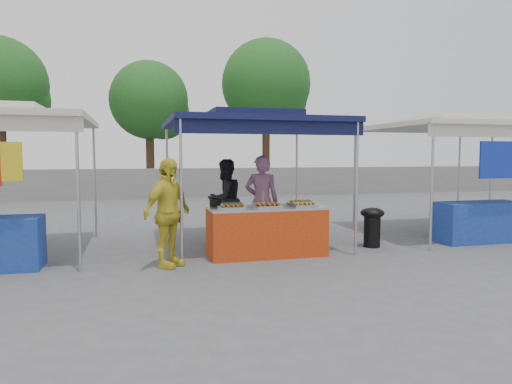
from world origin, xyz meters
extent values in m
plane|color=#525254|center=(0.00, 0.00, 0.00)|extent=(80.00, 80.00, 0.00)
cube|color=slate|center=(0.00, 11.00, 0.60)|extent=(40.00, 0.25, 1.20)
cylinder|color=#ABABB2|center=(-1.50, -0.50, 1.15)|extent=(0.05, 0.05, 2.30)
cylinder|color=#ABABB2|center=(1.50, -0.50, 1.15)|extent=(0.05, 0.05, 2.30)
cylinder|color=#ABABB2|center=(-1.50, 2.50, 1.15)|extent=(0.05, 0.05, 2.30)
cylinder|color=#ABABB2|center=(1.50, 2.50, 1.15)|extent=(0.05, 0.05, 2.30)
cube|color=#0E133B|center=(0.00, 1.00, 2.35)|extent=(3.20, 3.20, 0.10)
cube|color=#0E133B|center=(0.00, 1.00, 2.48)|extent=(1.65, 1.65, 0.18)
cube|color=#0E133B|center=(0.00, -0.50, 2.20)|extent=(3.20, 0.04, 0.25)
cylinder|color=#ABABB2|center=(-3.00, -0.50, 1.15)|extent=(0.05, 0.05, 2.30)
cylinder|color=#ABABB2|center=(-3.00, 2.50, 1.15)|extent=(0.05, 0.05, 2.30)
cube|color=gold|center=(-3.95, -0.52, 1.65)|extent=(0.45, 0.04, 0.55)
cylinder|color=#ABABB2|center=(3.00, -0.50, 1.15)|extent=(0.05, 0.05, 2.30)
cylinder|color=#ABABB2|center=(3.00, 2.50, 1.15)|extent=(0.05, 0.05, 2.30)
cylinder|color=#ABABB2|center=(6.00, 2.50, 1.15)|extent=(0.05, 0.05, 2.30)
cube|color=beige|center=(4.50, 1.00, 2.35)|extent=(3.20, 3.20, 0.10)
cube|color=beige|center=(4.50, 1.00, 2.48)|extent=(1.65, 1.65, 0.18)
cube|color=beige|center=(4.50, -0.50, 2.20)|extent=(3.20, 0.04, 0.25)
cube|color=navy|center=(4.50, 0.00, 0.40)|extent=(1.80, 0.70, 0.80)
cube|color=#12279F|center=(4.50, -0.52, 1.65)|extent=(1.00, 0.04, 0.70)
cylinder|color=#ABABB2|center=(7.00, 2.50, 1.15)|extent=(0.05, 0.05, 2.30)
cylinder|color=#3B2916|center=(-7.42, 13.28, 2.08)|extent=(0.36, 0.36, 4.17)
sphere|color=#1F551C|center=(-6.82, 13.48, 4.05)|extent=(2.62, 2.62, 2.62)
cylinder|color=#3B2916|center=(-1.50, 12.84, 1.84)|extent=(0.36, 0.36, 3.68)
sphere|color=#1F551C|center=(-1.50, 12.84, 4.10)|extent=(3.37, 3.37, 3.37)
sphere|color=#1F551C|center=(-0.90, 13.04, 3.58)|extent=(2.31, 2.31, 2.31)
cylinder|color=#3B2916|center=(3.82, 13.00, 2.25)|extent=(0.36, 0.36, 4.51)
sphere|color=#1F551C|center=(3.82, 13.00, 5.02)|extent=(4.12, 4.12, 4.12)
sphere|color=#1F551C|center=(4.42, 13.20, 4.38)|extent=(2.83, 2.83, 2.83)
cube|color=#B0340F|center=(0.00, -0.10, 0.40)|extent=(2.00, 0.80, 0.81)
cube|color=#ABABB2|center=(0.00, -0.10, 0.83)|extent=(2.00, 0.80, 0.04)
cube|color=#B6B6BB|center=(-0.66, -0.34, 0.88)|extent=(0.42, 0.30, 0.05)
cube|color=brown|center=(-0.66, -0.34, 0.91)|extent=(0.35, 0.25, 0.02)
cube|color=#B6B6BB|center=(-0.04, -0.34, 0.88)|extent=(0.42, 0.30, 0.05)
cube|color=brown|center=(-0.04, -0.34, 0.91)|extent=(0.35, 0.25, 0.02)
cube|color=#B6B6BB|center=(0.61, -0.33, 0.88)|extent=(0.42, 0.30, 0.05)
cube|color=olive|center=(0.61, -0.33, 0.91)|extent=(0.35, 0.25, 0.02)
cube|color=#B6B6BB|center=(-0.59, -0.02, 0.88)|extent=(0.42, 0.30, 0.05)
cube|color=#204F1B|center=(-0.59, -0.02, 0.91)|extent=(0.35, 0.25, 0.02)
cube|color=#B6B6BB|center=(0.02, 0.01, 0.88)|extent=(0.42, 0.30, 0.05)
cube|color=gold|center=(0.02, 0.01, 0.91)|extent=(0.35, 0.25, 0.02)
cube|color=#B6B6BB|center=(0.65, -0.03, 0.88)|extent=(0.42, 0.30, 0.05)
cube|color=olive|center=(0.65, -0.03, 0.91)|extent=(0.35, 0.25, 0.02)
cylinder|color=black|center=(-0.83, 0.25, 0.91)|extent=(0.22, 0.22, 0.13)
cylinder|color=#ABABB2|center=(-0.12, -0.30, 0.90)|extent=(0.08, 0.08, 0.10)
cylinder|color=black|center=(2.14, 0.08, 0.30)|extent=(0.31, 0.31, 0.60)
ellipsoid|color=black|center=(2.14, 0.08, 0.66)|extent=(0.45, 0.45, 0.20)
cube|color=navy|center=(-0.45, 0.57, 0.13)|extent=(0.45, 0.31, 0.27)
cube|color=navy|center=(0.35, 0.54, 0.15)|extent=(0.49, 0.34, 0.29)
cube|color=navy|center=(0.35, 0.54, 0.43)|extent=(0.45, 0.32, 0.27)
imported|color=#7D4F70|center=(0.11, 0.59, 0.87)|extent=(0.73, 0.58, 1.74)
imported|color=black|center=(-0.41, 1.54, 0.83)|extent=(1.00, 0.93, 1.66)
imported|color=gold|center=(-1.71, -0.51, 0.85)|extent=(0.99, 1.00, 1.70)
camera|label=1|loc=(-2.21, -7.61, 1.74)|focal=32.00mm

